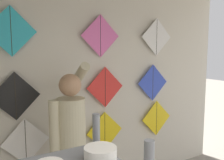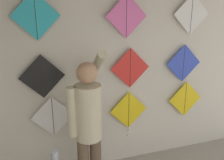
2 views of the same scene
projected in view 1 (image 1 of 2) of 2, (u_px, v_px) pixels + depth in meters
back_panel at (95, 91)px, 3.39m from camera, size 4.45×0.06×2.80m
shopkeeper at (71, 139)px, 2.59m from camera, size 0.46×0.65×1.83m
kite_0 at (26, 142)px, 2.90m from camera, size 0.55×0.01×0.55m
kite_1 at (105, 133)px, 3.44m from camera, size 0.55×0.04×0.69m
kite_2 at (156, 118)px, 3.90m from camera, size 0.55×0.01×0.55m
kite_3 at (15, 96)px, 2.79m from camera, size 0.55×0.01×0.55m
kite_4 at (105, 87)px, 3.37m from camera, size 0.55×0.01×0.55m
kite_5 at (153, 83)px, 3.78m from camera, size 0.55×0.01×0.55m
kite_6 at (11, 31)px, 2.69m from camera, size 0.55×0.01×0.55m
kite_7 at (100, 36)px, 3.25m from camera, size 0.55×0.01×0.55m
kite_8 at (157, 37)px, 3.72m from camera, size 0.55×0.01×0.55m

